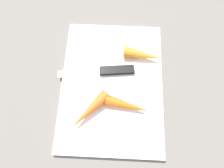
% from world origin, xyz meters
% --- Properties ---
extents(ground_plane, '(1.40, 1.40, 0.00)m').
position_xyz_m(ground_plane, '(0.00, 0.00, 0.00)').
color(ground_plane, slate).
extents(cutting_board, '(0.36, 0.26, 0.01)m').
position_xyz_m(cutting_board, '(0.00, 0.00, 0.01)').
color(cutting_board, white).
rests_on(cutting_board, ground_plane).
extents(knife, '(0.04, 0.20, 0.01)m').
position_xyz_m(knife, '(-0.04, -0.00, 0.02)').
color(knife, '#B7B7BC').
rests_on(knife, cutting_board).
extents(carrot_longest, '(0.11, 0.10, 0.03)m').
position_xyz_m(carrot_longest, '(0.08, -0.05, 0.03)').
color(carrot_longest, orange).
rests_on(carrot_longest, cutting_board).
extents(carrot_medium, '(0.05, 0.11, 0.03)m').
position_xyz_m(carrot_medium, '(0.06, 0.04, 0.03)').
color(carrot_medium, orange).
rests_on(carrot_medium, cutting_board).
extents(carrot_shortest, '(0.05, 0.11, 0.03)m').
position_xyz_m(carrot_shortest, '(-0.08, 0.08, 0.03)').
color(carrot_shortest, orange).
rests_on(carrot_shortest, cutting_board).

